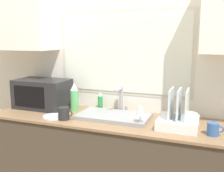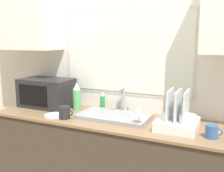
% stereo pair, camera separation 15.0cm
% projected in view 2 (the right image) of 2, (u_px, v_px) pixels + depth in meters
% --- Properties ---
extents(countertop, '(2.12, 0.60, 0.94)m').
position_uv_depth(countertop, '(112.00, 170.00, 2.28)').
color(countertop, '#42382D').
rests_on(countertop, ground_plane).
extents(wall_back, '(6.00, 0.38, 2.60)m').
position_uv_depth(wall_back, '(125.00, 60.00, 2.36)').
color(wall_back, silver).
rests_on(wall_back, ground_plane).
extents(sink_basin, '(0.60, 0.33, 0.03)m').
position_uv_depth(sink_basin, '(114.00, 116.00, 2.20)').
color(sink_basin, gray).
rests_on(sink_basin, countertop).
extents(faucet, '(0.08, 0.18, 0.24)m').
position_uv_depth(faucet, '(122.00, 97.00, 2.33)').
color(faucet, '#99999E').
rests_on(faucet, countertop).
extents(microwave, '(0.50, 0.31, 0.27)m').
position_uv_depth(microwave, '(47.00, 93.00, 2.56)').
color(microwave, '#232326').
rests_on(microwave, countertop).
extents(dish_rack, '(0.29, 0.31, 0.29)m').
position_uv_depth(dish_rack, '(178.00, 120.00, 1.92)').
color(dish_rack, white).
rests_on(dish_rack, countertop).
extents(spray_bottle, '(0.08, 0.08, 0.26)m').
position_uv_depth(spray_bottle, '(77.00, 97.00, 2.43)').
color(spray_bottle, '#59B266').
rests_on(spray_bottle, countertop).
extents(soap_bottle, '(0.04, 0.04, 0.16)m').
position_uv_depth(soap_bottle, '(103.00, 102.00, 2.45)').
color(soap_bottle, '#268C3F').
rests_on(soap_bottle, countertop).
extents(mug_near_sink, '(0.13, 0.09, 0.10)m').
position_uv_depth(mug_near_sink, '(65.00, 112.00, 2.18)').
color(mug_near_sink, '#262628').
rests_on(mug_near_sink, countertop).
extents(wine_glass, '(0.07, 0.07, 0.17)m').
position_uv_depth(wine_glass, '(139.00, 111.00, 1.96)').
color(wine_glass, silver).
rests_on(wine_glass, countertop).
extents(mug_by_rack, '(0.11, 0.08, 0.09)m').
position_uv_depth(mug_by_rack, '(212.00, 132.00, 1.75)').
color(mug_by_rack, '#335999').
rests_on(mug_by_rack, countertop).
extents(small_plate, '(0.19, 0.19, 0.01)m').
position_uv_depth(small_plate, '(55.00, 115.00, 2.26)').
color(small_plate, silver).
rests_on(small_plate, countertop).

